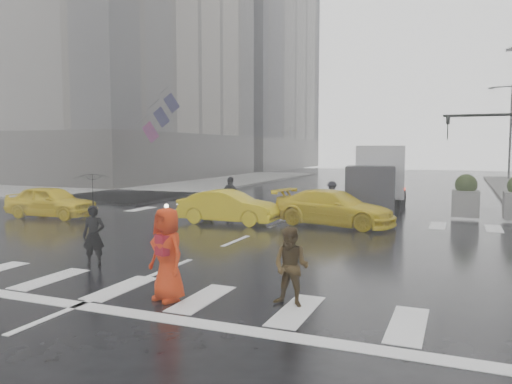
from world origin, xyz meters
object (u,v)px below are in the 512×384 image
at_px(taxi_mid, 229,207).
at_px(box_truck, 378,176).
at_px(pedestrian_orange, 167,254).
at_px(pedestrian_brown, 291,267).
at_px(taxi_front, 51,202).

bearing_deg(taxi_mid, box_truck, -37.59).
bearing_deg(taxi_mid, pedestrian_orange, -163.09).
bearing_deg(box_truck, pedestrian_orange, -103.11).
relative_size(pedestrian_brown, box_truck, 0.26).
height_order(pedestrian_orange, taxi_mid, pedestrian_orange).
bearing_deg(pedestrian_brown, taxi_mid, 126.41).
distance_m(taxi_mid, box_truck, 8.43).
height_order(pedestrian_orange, taxi_front, pedestrian_orange).
distance_m(pedestrian_brown, taxi_front, 15.70).
relative_size(pedestrian_brown, pedestrian_orange, 0.82).
xyz_separation_m(taxi_front, box_truck, (12.85, 8.22, 0.99)).
distance_m(pedestrian_brown, taxi_mid, 10.80).
relative_size(taxi_mid, box_truck, 0.68).
bearing_deg(taxi_mid, pedestrian_brown, -149.91).
height_order(taxi_front, box_truck, box_truck).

